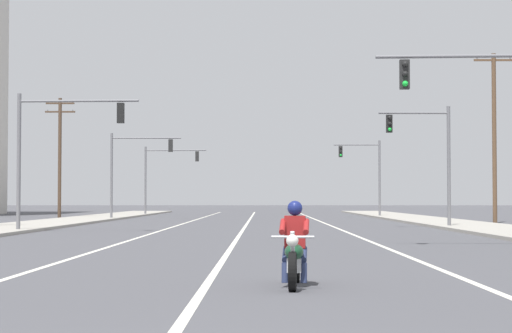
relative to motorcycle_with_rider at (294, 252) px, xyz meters
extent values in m
cube|color=beige|center=(-1.52, 35.80, -0.58)|extent=(0.16, 100.00, 0.01)
cube|color=beige|center=(-5.32, 35.80, -0.58)|extent=(0.16, 100.00, 0.01)
cube|color=beige|center=(3.19, 35.80, -0.58)|extent=(0.16, 100.00, 0.01)
cube|color=#9E998E|center=(10.32, 30.80, -0.52)|extent=(4.40, 110.00, 0.14)
cube|color=#9E998E|center=(-12.94, 30.80, -0.52)|extent=(4.40, 110.00, 0.14)
cylinder|color=black|center=(-0.06, -0.82, -0.27)|extent=(0.17, 0.65, 0.64)
cylinder|color=black|center=(0.05, 0.72, -0.27)|extent=(0.17, 0.65, 0.64)
cylinder|color=silver|center=(-0.05, -0.72, 0.05)|extent=(0.09, 0.33, 0.68)
sphere|color=white|center=(-0.06, -0.87, 0.23)|extent=(0.20, 0.20, 0.20)
cylinder|color=silver|center=(-0.05, -0.67, 0.28)|extent=(0.70, 0.10, 0.04)
ellipsoid|color=#143D23|center=(-0.01, -0.17, 0.01)|extent=(0.36, 0.58, 0.28)
cube|color=silver|center=(0.00, -0.05, -0.22)|extent=(0.27, 0.46, 0.24)
cube|color=black|center=(0.02, 0.27, -0.05)|extent=(0.32, 0.54, 0.12)
cube|color=#143D23|center=(0.05, 0.67, 0.03)|extent=(0.23, 0.37, 0.08)
cylinder|color=silver|center=(-0.11, 0.36, -0.29)|extent=(0.12, 0.55, 0.08)
cube|color=maroon|center=(0.02, 0.23, 0.33)|extent=(0.38, 0.27, 0.56)
sphere|color=navy|center=(0.02, 0.21, 0.74)|extent=(0.26, 0.26, 0.26)
cylinder|color=navy|center=(0.15, 0.08, -0.05)|extent=(0.17, 0.45, 0.30)
cylinder|color=navy|center=(0.15, -0.10, -0.35)|extent=(0.12, 0.16, 0.35)
cylinder|color=maroon|center=(0.20, -0.04, 0.43)|extent=(0.14, 0.53, 0.27)
cylinder|color=navy|center=(-0.13, 0.10, -0.05)|extent=(0.17, 0.45, 0.30)
cylinder|color=navy|center=(-0.16, -0.08, -0.35)|extent=(0.12, 0.16, 0.35)
cylinder|color=maroon|center=(-0.20, -0.02, 0.43)|extent=(0.14, 0.53, 0.27)
cylinder|color=slate|center=(5.86, 12.17, 5.26)|extent=(5.89, 0.40, 0.11)
cube|color=black|center=(3.80, 12.27, 4.71)|extent=(0.31, 0.25, 0.90)
sphere|color=black|center=(3.79, 12.11, 5.01)|extent=(0.18, 0.18, 0.18)
sphere|color=black|center=(3.79, 12.11, 4.71)|extent=(0.18, 0.18, 0.18)
sphere|color=green|center=(3.79, 12.11, 4.41)|extent=(0.18, 0.18, 0.18)
cylinder|color=slate|center=(-11.46, 24.94, 2.51)|extent=(0.18, 0.18, 6.20)
cylinder|color=slate|center=(-8.77, 24.81, 5.26)|extent=(5.40, 0.38, 0.11)
cube|color=black|center=(-6.88, 24.72, 4.71)|extent=(0.31, 0.25, 0.90)
sphere|color=black|center=(-6.87, 24.87, 5.01)|extent=(0.18, 0.18, 0.18)
sphere|color=black|center=(-6.87, 24.87, 4.71)|extent=(0.18, 0.18, 0.18)
sphere|color=green|center=(-6.87, 24.87, 4.41)|extent=(0.18, 0.18, 0.18)
cylinder|color=slate|center=(8.89, 30.69, 2.51)|extent=(0.18, 0.18, 6.20)
cylinder|color=slate|center=(7.11, 30.63, 5.26)|extent=(3.56, 0.22, 0.11)
cube|color=black|center=(5.86, 30.59, 4.71)|extent=(0.31, 0.25, 0.90)
sphere|color=black|center=(5.87, 30.44, 5.01)|extent=(0.18, 0.18, 0.18)
sphere|color=black|center=(5.87, 30.44, 4.71)|extent=(0.18, 0.18, 0.18)
sphere|color=green|center=(5.87, 30.44, 4.41)|extent=(0.18, 0.18, 0.18)
cylinder|color=slate|center=(-11.43, 49.54, 2.51)|extent=(0.18, 0.18, 6.20)
cylinder|color=slate|center=(-8.94, 49.55, 5.26)|extent=(4.98, 0.13, 0.11)
cube|color=black|center=(-7.20, 49.56, 4.71)|extent=(0.30, 0.24, 0.90)
sphere|color=black|center=(-7.20, 49.71, 5.01)|extent=(0.18, 0.18, 0.18)
sphere|color=black|center=(-7.20, 49.71, 4.71)|extent=(0.18, 0.18, 0.18)
sphere|color=green|center=(-7.20, 49.71, 4.41)|extent=(0.18, 0.18, 0.18)
cylinder|color=slate|center=(8.84, 57.93, 2.51)|extent=(0.18, 0.18, 6.20)
cylinder|color=slate|center=(7.00, 57.93, 5.26)|extent=(3.70, 0.12, 0.11)
cube|color=black|center=(5.70, 57.93, 4.71)|extent=(0.30, 0.24, 0.90)
sphere|color=black|center=(5.70, 57.77, 5.01)|extent=(0.18, 0.18, 0.18)
sphere|color=black|center=(5.70, 57.77, 4.71)|extent=(0.18, 0.18, 0.18)
sphere|color=green|center=(5.70, 57.77, 4.41)|extent=(0.18, 0.18, 0.18)
cylinder|color=slate|center=(-11.19, 66.43, 2.51)|extent=(0.18, 0.18, 6.20)
cylinder|color=slate|center=(-8.44, 66.26, 5.26)|extent=(5.52, 0.44, 0.11)
cube|color=black|center=(-6.51, 66.15, 4.71)|extent=(0.31, 0.26, 0.90)
sphere|color=black|center=(-6.50, 66.30, 5.01)|extent=(0.18, 0.18, 0.18)
sphere|color=black|center=(-6.50, 66.30, 4.71)|extent=(0.18, 0.18, 0.18)
sphere|color=green|center=(-6.50, 66.30, 4.41)|extent=(0.18, 0.18, 0.18)
cylinder|color=brown|center=(13.37, 39.22, 4.54)|extent=(0.26, 0.26, 10.26)
cube|color=brown|center=(13.37, 39.22, 9.27)|extent=(2.37, 0.12, 0.12)
cylinder|color=slate|center=(12.38, 39.22, 9.37)|extent=(0.08, 0.08, 0.12)
cylinder|color=slate|center=(14.37, 39.22, 9.37)|extent=(0.08, 0.08, 0.12)
cylinder|color=#4C3828|center=(-16.09, 53.66, 4.01)|extent=(0.26, 0.26, 9.18)
cube|color=#4C3828|center=(-16.09, 53.66, 8.20)|extent=(2.18, 0.12, 0.12)
cylinder|color=slate|center=(-17.01, 53.66, 8.30)|extent=(0.08, 0.08, 0.12)
cylinder|color=slate|center=(-15.17, 53.66, 8.30)|extent=(0.08, 0.08, 0.12)
cube|color=#4C3828|center=(-16.09, 53.66, 7.55)|extent=(2.30, 0.12, 0.12)
cylinder|color=slate|center=(-17.05, 53.66, 7.65)|extent=(0.08, 0.08, 0.12)
cylinder|color=slate|center=(-15.13, 53.66, 7.65)|extent=(0.08, 0.08, 0.12)
camera|label=1|loc=(-0.53, -15.54, 0.91)|focal=63.90mm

